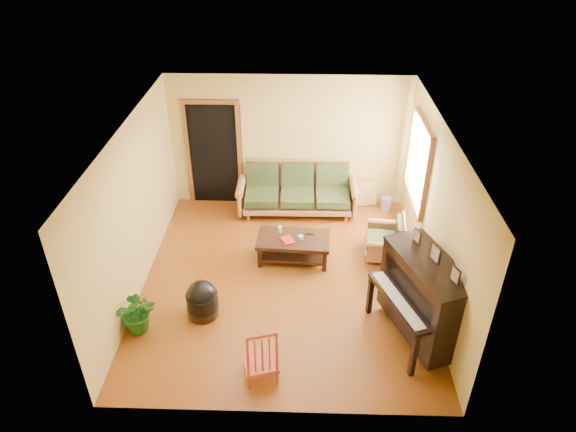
{
  "coord_description": "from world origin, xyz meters",
  "views": [
    {
      "loc": [
        0.25,
        -6.46,
        5.34
      ],
      "look_at": [
        0.05,
        0.2,
        1.1
      ],
      "focal_mm": 32.0,
      "sensor_mm": 36.0,
      "label": 1
    }
  ],
  "objects_px": {
    "piano": "(424,299)",
    "red_chair": "(260,350)",
    "potted_plant": "(138,312)",
    "footstool": "(203,303)",
    "ceramic_crock": "(387,204)",
    "sofa": "(297,190)",
    "coffee_table": "(293,249)",
    "armchair": "(384,237)"
  },
  "relations": [
    {
      "from": "piano",
      "to": "red_chair",
      "type": "bearing_deg",
      "value": 179.89
    },
    {
      "from": "footstool",
      "to": "ceramic_crock",
      "type": "height_order",
      "value": "footstool"
    },
    {
      "from": "piano",
      "to": "armchair",
      "type": "bearing_deg",
      "value": 78.1
    },
    {
      "from": "coffee_table",
      "to": "potted_plant",
      "type": "height_order",
      "value": "potted_plant"
    },
    {
      "from": "armchair",
      "to": "ceramic_crock",
      "type": "distance_m",
      "value": 1.55
    },
    {
      "from": "coffee_table",
      "to": "piano",
      "type": "relative_size",
      "value": 0.84
    },
    {
      "from": "footstool",
      "to": "ceramic_crock",
      "type": "bearing_deg",
      "value": 44.67
    },
    {
      "from": "coffee_table",
      "to": "red_chair",
      "type": "bearing_deg",
      "value": -98.48
    },
    {
      "from": "red_chair",
      "to": "coffee_table",
      "type": "bearing_deg",
      "value": 66.59
    },
    {
      "from": "sofa",
      "to": "armchair",
      "type": "distance_m",
      "value": 2.03
    },
    {
      "from": "red_chair",
      "to": "ceramic_crock",
      "type": "bearing_deg",
      "value": 47.54
    },
    {
      "from": "coffee_table",
      "to": "potted_plant",
      "type": "xyz_separation_m",
      "value": [
        -2.17,
        -1.72,
        0.1
      ]
    },
    {
      "from": "piano",
      "to": "ceramic_crock",
      "type": "xyz_separation_m",
      "value": [
        -0.01,
        3.36,
        -0.51
      ]
    },
    {
      "from": "potted_plant",
      "to": "footstool",
      "type": "bearing_deg",
      "value": 20.46
    },
    {
      "from": "footstool",
      "to": "red_chair",
      "type": "bearing_deg",
      "value": -49.54
    },
    {
      "from": "potted_plant",
      "to": "sofa",
      "type": "bearing_deg",
      "value": 55.94
    },
    {
      "from": "sofa",
      "to": "coffee_table",
      "type": "height_order",
      "value": "sofa"
    },
    {
      "from": "piano",
      "to": "ceramic_crock",
      "type": "relative_size",
      "value": 5.43
    },
    {
      "from": "armchair",
      "to": "potted_plant",
      "type": "relative_size",
      "value": 1.15
    },
    {
      "from": "piano",
      "to": "red_chair",
      "type": "xyz_separation_m",
      "value": [
        -2.18,
        -0.8,
        -0.19
      ]
    },
    {
      "from": "sofa",
      "to": "coffee_table",
      "type": "distance_m",
      "value": 1.57
    },
    {
      "from": "armchair",
      "to": "potted_plant",
      "type": "bearing_deg",
      "value": -146.63
    },
    {
      "from": "coffee_table",
      "to": "footstool",
      "type": "height_order",
      "value": "footstool"
    },
    {
      "from": "sofa",
      "to": "armchair",
      "type": "height_order",
      "value": "sofa"
    },
    {
      "from": "red_chair",
      "to": "ceramic_crock",
      "type": "distance_m",
      "value": 4.71
    },
    {
      "from": "armchair",
      "to": "piano",
      "type": "distance_m",
      "value": 1.9
    },
    {
      "from": "sofa",
      "to": "footstool",
      "type": "xyz_separation_m",
      "value": [
        -1.35,
        -2.94,
        -0.26
      ]
    },
    {
      "from": "coffee_table",
      "to": "potted_plant",
      "type": "relative_size",
      "value": 1.87
    },
    {
      "from": "armchair",
      "to": "red_chair",
      "type": "distance_m",
      "value": 3.28
    },
    {
      "from": "sofa",
      "to": "footstool",
      "type": "distance_m",
      "value": 3.24
    },
    {
      "from": "sofa",
      "to": "piano",
      "type": "distance_m",
      "value": 3.69
    },
    {
      "from": "coffee_table",
      "to": "sofa",
      "type": "bearing_deg",
      "value": 88.56
    },
    {
      "from": "armchair",
      "to": "coffee_table",
      "type": "bearing_deg",
      "value": -167.28
    },
    {
      "from": "footstool",
      "to": "piano",
      "type": "bearing_deg",
      "value": -5.36
    },
    {
      "from": "armchair",
      "to": "footstool",
      "type": "xyz_separation_m",
      "value": [
        -2.84,
        -1.57,
        -0.15
      ]
    },
    {
      "from": "coffee_table",
      "to": "red_chair",
      "type": "distance_m",
      "value": 2.53
    },
    {
      "from": "piano",
      "to": "footstool",
      "type": "height_order",
      "value": "piano"
    },
    {
      "from": "sofa",
      "to": "red_chair",
      "type": "distance_m",
      "value": 4.06
    },
    {
      "from": "piano",
      "to": "footstool",
      "type": "bearing_deg",
      "value": 154.3
    },
    {
      "from": "sofa",
      "to": "ceramic_crock",
      "type": "relative_size",
      "value": 8.46
    },
    {
      "from": "piano",
      "to": "red_chair",
      "type": "relative_size",
      "value": 1.62
    },
    {
      "from": "armchair",
      "to": "piano",
      "type": "relative_size",
      "value": 0.51
    }
  ]
}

